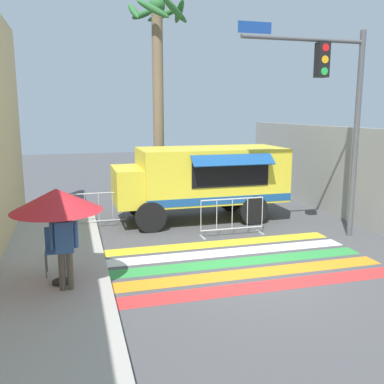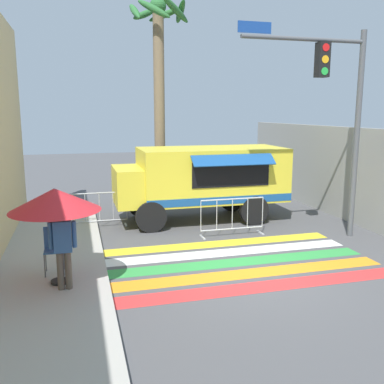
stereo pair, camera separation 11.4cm
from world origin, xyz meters
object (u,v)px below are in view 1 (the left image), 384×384
vendor_person (65,244)px  palm_tree (158,74)px  traffic_signal_pole (337,98)px  patio_umbrella (56,200)px  barricade_side (99,210)px  food_truck (198,177)px  barricade_front (232,217)px  folding_chair (55,245)px

vendor_person → palm_tree: 9.38m
traffic_signal_pole → patio_umbrella: 7.91m
vendor_person → barricade_side: (0.95, 5.09, -0.53)m
traffic_signal_pole → food_truck: bearing=136.3°
barricade_front → folding_chair: bearing=-156.6°
vendor_person → palm_tree: size_ratio=0.21×
barricade_front → barricade_side: size_ratio=1.12×
food_truck → vendor_person: food_truck is taller
patio_umbrella → palm_tree: size_ratio=0.26×
patio_umbrella → barricade_front: bearing=30.2°
vendor_person → barricade_front: 5.63m
barricade_front → barricade_side: 4.20m
folding_chair → barricade_front: 5.33m
traffic_signal_pole → folding_chair: size_ratio=5.82×
barricade_side → traffic_signal_pole: bearing=-24.7°
vendor_person → barricade_side: 5.20m
traffic_signal_pole → palm_tree: (-3.85, 5.63, 1.03)m
palm_tree → vendor_person: bearing=-113.8°
patio_umbrella → palm_tree: (3.56, 7.47, 3.09)m
patio_umbrella → folding_chair: 1.31m
food_truck → patio_umbrella: bearing=-132.2°
patio_umbrella → barricade_side: size_ratio=1.13×
vendor_person → barricade_front: vendor_person is taller
patio_umbrella → palm_tree: bearing=64.5°
food_truck → barricade_front: size_ratio=2.87×
vendor_person → palm_tree: (3.44, 7.81, 3.90)m
traffic_signal_pole → patio_umbrella: size_ratio=2.96×
food_truck → palm_tree: bearing=106.0°
food_truck → traffic_signal_pole: bearing=-43.7°
food_truck → vendor_person: bearing=-129.5°
traffic_signal_pole → barricade_front: size_ratio=2.99×
traffic_signal_pole → vendor_person: 8.13m
patio_umbrella → vendor_person: 0.88m
patio_umbrella → barricade_side: bearing=77.3°
patio_umbrella → barricade_front: (4.77, 2.78, -1.33)m
food_truck → folding_chair: 6.09m
traffic_signal_pole → folding_chair: (-7.52, -1.17, -3.19)m
traffic_signal_pole → barricade_front: (-2.63, 0.95, -3.40)m
food_truck → patio_umbrella: food_truck is taller
folding_chair → barricade_front: (4.89, 2.12, -0.21)m
barricade_side → patio_umbrella: bearing=-102.7°
food_truck → palm_tree: size_ratio=0.73×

